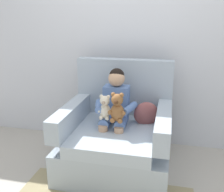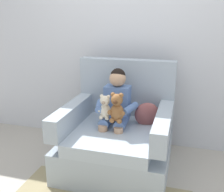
{
  "view_description": "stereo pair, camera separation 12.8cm",
  "coord_description": "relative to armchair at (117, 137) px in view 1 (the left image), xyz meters",
  "views": [
    {
      "loc": [
        0.5,
        -2.39,
        1.55
      ],
      "look_at": [
        -0.04,
        -0.05,
        0.81
      ],
      "focal_mm": 41.84,
      "sensor_mm": 36.0,
      "label": 1
    },
    {
      "loc": [
        0.62,
        -2.36,
        1.55
      ],
      "look_at": [
        -0.04,
        -0.05,
        0.81
      ],
      "focal_mm": 41.84,
      "sensor_mm": 36.0,
      "label": 2
    }
  ],
  "objects": [
    {
      "name": "back_wall",
      "position": [
        0.0,
        0.68,
        0.97
      ],
      "size": [
        6.0,
        0.1,
        2.6
      ],
      "primitive_type": "cube",
      "color": "silver",
      "rests_on": "ground"
    },
    {
      "name": "ground_plane",
      "position": [
        0.0,
        -0.05,
        -0.33
      ],
      "size": [
        8.0,
        8.0,
        0.0
      ],
      "primitive_type": "plane",
      "color": "#ADA89E"
    },
    {
      "name": "plush_cream",
      "position": [
        -0.11,
        -0.1,
        0.35
      ],
      "size": [
        0.15,
        0.12,
        0.25
      ],
      "rotation": [
        0.0,
        0.0,
        0.03
      ],
      "color": "silver",
      "rests_on": "armchair"
    },
    {
      "name": "seated_child",
      "position": [
        -0.04,
        0.04,
        0.34
      ],
      "size": [
        0.45,
        0.39,
        0.82
      ],
      "rotation": [
        0.0,
        0.0,
        0.08
      ],
      "color": "#597AB7",
      "rests_on": "armchair"
    },
    {
      "name": "armchair",
      "position": [
        0.0,
        0.0,
        0.0
      ],
      "size": [
        1.07,
        1.03,
        1.09
      ],
      "color": "#9EADBC",
      "rests_on": "ground"
    },
    {
      "name": "plush_brown",
      "position": [
        0.03,
        -0.15,
        0.37
      ],
      "size": [
        0.17,
        0.14,
        0.29
      ],
      "rotation": [
        0.0,
        0.0,
        0.16
      ],
      "color": "brown",
      "rests_on": "armchair"
    },
    {
      "name": "throw_pillow",
      "position": [
        0.28,
        0.14,
        0.23
      ],
      "size": [
        0.28,
        0.19,
        0.26
      ],
      "primitive_type": "ellipsoid",
      "rotation": [
        0.0,
        0.0,
        0.27
      ],
      "color": "#8C4C4C",
      "rests_on": "armchair"
    }
  ]
}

